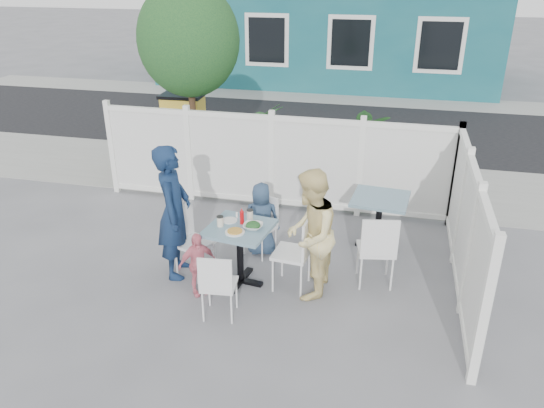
% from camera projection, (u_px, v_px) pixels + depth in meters
% --- Properties ---
extents(ground, '(80.00, 80.00, 0.00)m').
position_uv_depth(ground, '(222.00, 280.00, 6.99)').
color(ground, slate).
extents(near_sidewalk, '(24.00, 2.60, 0.01)m').
position_uv_depth(near_sidewalk, '(283.00, 176.00, 10.35)').
color(near_sidewalk, gray).
rests_on(near_sidewalk, ground).
extents(street, '(24.00, 5.00, 0.01)m').
position_uv_depth(street, '(314.00, 125.00, 13.62)').
color(street, black).
rests_on(street, ground).
extents(far_sidewalk, '(24.00, 1.60, 0.01)m').
position_uv_depth(far_sidewalk, '(330.00, 97.00, 16.36)').
color(far_sidewalk, gray).
rests_on(far_sidewalk, ground).
extents(fence_back, '(5.86, 0.08, 1.60)m').
position_uv_depth(fence_back, '(272.00, 164.00, 8.76)').
color(fence_back, white).
rests_on(fence_back, ground).
extents(fence_right, '(0.08, 3.66, 1.60)m').
position_uv_depth(fence_right, '(466.00, 231.00, 6.57)').
color(fence_right, white).
rests_on(fence_right, ground).
extents(tree, '(1.80, 1.62, 3.59)m').
position_uv_depth(tree, '(188.00, 40.00, 9.16)').
color(tree, '#382316').
rests_on(tree, ground).
extents(utility_cabinet, '(0.79, 0.58, 1.42)m').
position_uv_depth(utility_cabinet, '(185.00, 132.00, 10.67)').
color(utility_cabinet, gold).
rests_on(utility_cabinet, ground).
extents(potted_shrub_a, '(0.90, 0.90, 1.58)m').
position_uv_depth(potted_shrub_a, '(264.00, 149.00, 9.45)').
color(potted_shrub_a, '#133B1E').
rests_on(potted_shrub_a, ground).
extents(potted_shrub_b, '(1.71, 1.72, 1.44)m').
position_uv_depth(potted_shrub_b, '(358.00, 162.00, 9.04)').
color(potted_shrub_b, '#133B1E').
rests_on(potted_shrub_b, ground).
extents(main_table, '(0.87, 0.87, 0.81)m').
position_uv_depth(main_table, '(240.00, 240.00, 6.70)').
color(main_table, slate).
rests_on(main_table, ground).
extents(spare_table, '(0.84, 0.84, 0.81)m').
position_uv_depth(spare_table, '(379.00, 209.00, 7.52)').
color(spare_table, slate).
rests_on(spare_table, ground).
extents(chair_left, '(0.53, 0.54, 0.95)m').
position_uv_depth(chair_left, '(189.00, 236.00, 6.95)').
color(chair_left, white).
rests_on(chair_left, ground).
extents(chair_right, '(0.48, 0.49, 1.00)m').
position_uv_depth(chair_right, '(298.00, 248.00, 6.60)').
color(chair_right, white).
rests_on(chair_right, ground).
extents(chair_back, '(0.50, 0.50, 0.85)m').
position_uv_depth(chair_back, '(263.00, 221.00, 7.49)').
color(chair_back, white).
rests_on(chair_back, ground).
extents(chair_near, '(0.43, 0.42, 0.86)m').
position_uv_depth(chair_near, '(218.00, 282.00, 6.04)').
color(chair_near, white).
rests_on(chair_near, ground).
extents(chair_spare, '(0.53, 0.52, 1.00)m').
position_uv_depth(chair_spare, '(377.00, 246.00, 6.63)').
color(chair_spare, white).
rests_on(chair_spare, ground).
extents(man, '(0.55, 0.73, 1.80)m').
position_uv_depth(man, '(174.00, 212.00, 6.80)').
color(man, '#122547').
rests_on(man, ground).
extents(woman, '(0.65, 0.82, 1.65)m').
position_uv_depth(woman, '(310.00, 235.00, 6.40)').
color(woman, yellow).
rests_on(woman, ground).
extents(boy, '(0.58, 0.45, 1.06)m').
position_uv_depth(boy, '(261.00, 219.00, 7.45)').
color(boy, navy).
rests_on(boy, ground).
extents(toddler, '(0.50, 0.49, 0.84)m').
position_uv_depth(toddler, '(197.00, 264.00, 6.55)').
color(toddler, pink).
rests_on(toddler, ground).
extents(plate_main, '(0.24, 0.24, 0.02)m').
position_uv_depth(plate_main, '(235.00, 232.00, 6.47)').
color(plate_main, white).
rests_on(plate_main, main_table).
extents(plate_side, '(0.20, 0.20, 0.01)m').
position_uv_depth(plate_side, '(229.00, 220.00, 6.77)').
color(plate_side, white).
rests_on(plate_side, main_table).
extents(salad_bowl, '(0.24, 0.24, 0.06)m').
position_uv_depth(salad_bowl, '(253.00, 226.00, 6.57)').
color(salad_bowl, white).
rests_on(salad_bowl, main_table).
extents(coffee_cup_a, '(0.08, 0.08, 0.12)m').
position_uv_depth(coffee_cup_a, '(220.00, 222.00, 6.61)').
color(coffee_cup_a, beige).
rests_on(coffee_cup_a, main_table).
extents(coffee_cup_b, '(0.08, 0.08, 0.12)m').
position_uv_depth(coffee_cup_b, '(250.00, 215.00, 6.80)').
color(coffee_cup_b, beige).
rests_on(coffee_cup_b, main_table).
extents(ketchup_bottle, '(0.05, 0.05, 0.17)m').
position_uv_depth(ketchup_bottle, '(242.00, 218.00, 6.67)').
color(ketchup_bottle, red).
rests_on(ketchup_bottle, main_table).
extents(salt_shaker, '(0.03, 0.03, 0.07)m').
position_uv_depth(salt_shaker, '(237.00, 215.00, 6.84)').
color(salt_shaker, white).
rests_on(salt_shaker, main_table).
extents(pepper_shaker, '(0.03, 0.03, 0.07)m').
position_uv_depth(pepper_shaker, '(242.00, 215.00, 6.84)').
color(pepper_shaker, black).
rests_on(pepper_shaker, main_table).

